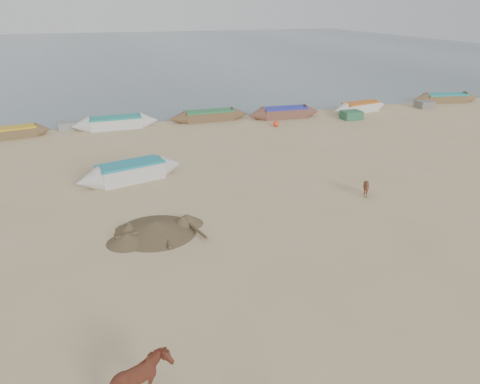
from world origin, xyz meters
name	(u,v)px	position (x,y,z in m)	size (l,w,h in m)	color
ground	(275,257)	(0.00, 0.00, 0.00)	(140.00, 140.00, 0.00)	tan
sea	(110,51)	(0.00, 82.00, 0.01)	(160.00, 160.00, 0.00)	slate
cow_adult	(138,383)	(-5.49, -5.26, 0.67)	(0.72, 1.59, 1.34)	brown
calf_front	(366,188)	(6.23, 3.90, 0.45)	(0.73, 0.83, 0.91)	#572C1B
near_canoe	(131,172)	(-4.03, 9.61, 0.48)	(5.61, 1.30, 0.96)	beige
debris_pile	(155,227)	(-3.79, 3.33, 0.24)	(3.29, 3.29, 0.48)	brown
waterline_canoes	(174,119)	(0.33, 20.72, 0.41)	(55.60, 3.37, 0.86)	brown
beach_clutter	(225,121)	(3.97, 19.53, 0.30)	(43.79, 4.78, 0.64)	#316F33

